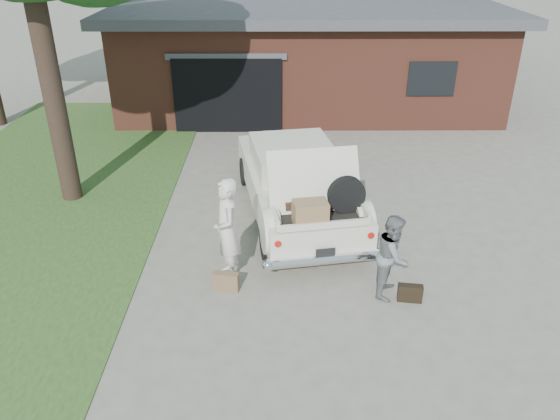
{
  "coord_description": "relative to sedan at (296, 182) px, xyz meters",
  "views": [
    {
      "loc": [
        -0.06,
        -7.95,
        5.53
      ],
      "look_at": [
        0.0,
        0.6,
        1.1
      ],
      "focal_mm": 35.0,
      "sensor_mm": 36.0,
      "label": 1
    }
  ],
  "objects": [
    {
      "name": "grass_strip",
      "position": [
        -5.86,
        0.47,
        -0.75
      ],
      "size": [
        6.0,
        16.0,
        0.02
      ],
      "primitive_type": "cube",
      "color": "#2D4C1E",
      "rests_on": "ground"
    },
    {
      "name": "sedan",
      "position": [
        0.0,
        0.0,
        0.0
      ],
      "size": [
        2.81,
        5.4,
        2.02
      ],
      "rotation": [
        0.0,
        0.0,
        0.17
      ],
      "color": "beige",
      "rests_on": "ground"
    },
    {
      "name": "suitcase_left",
      "position": [
        -1.28,
        -2.79,
        -0.59
      ],
      "size": [
        0.46,
        0.23,
        0.34
      ],
      "primitive_type": "cube",
      "rotation": [
        0.0,
        0.0,
        -0.2
      ],
      "color": "olive",
      "rests_on": "ground"
    },
    {
      "name": "ground",
      "position": [
        -0.36,
        -2.53,
        -0.76
      ],
      "size": [
        90.0,
        90.0,
        0.0
      ],
      "primitive_type": "plane",
      "color": "gray",
      "rests_on": "ground"
    },
    {
      "name": "woman_right",
      "position": [
        1.5,
        -2.87,
        -0.03
      ],
      "size": [
        0.77,
        0.86,
        1.46
      ],
      "primitive_type": "imported",
      "rotation": [
        0.0,
        0.0,
        1.21
      ],
      "color": "slate",
      "rests_on": "ground"
    },
    {
      "name": "woman_left",
      "position": [
        -1.26,
        -2.38,
        0.19
      ],
      "size": [
        0.62,
        0.79,
        1.88
      ],
      "primitive_type": "imported",
      "rotation": [
        0.0,
        0.0,
        -1.29
      ],
      "color": "silver",
      "rests_on": "ground"
    },
    {
      "name": "house",
      "position": [
        0.63,
        8.94,
        0.91
      ],
      "size": [
        12.8,
        7.8,
        3.3
      ],
      "color": "brown",
      "rests_on": "ground"
    },
    {
      "name": "suitcase_right",
      "position": [
        1.79,
        -3.12,
        -0.6
      ],
      "size": [
        0.42,
        0.19,
        0.31
      ],
      "primitive_type": "cube",
      "rotation": [
        0.0,
        0.0,
        -0.15
      ],
      "color": "black",
      "rests_on": "ground"
    }
  ]
}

